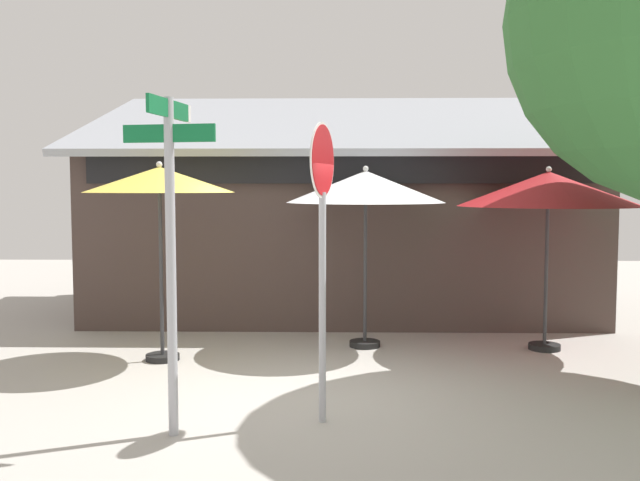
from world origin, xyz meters
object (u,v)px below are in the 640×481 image
patio_umbrella_mustard_left (160,182)px  patio_umbrella_ivory_center (366,188)px  stop_sign (322,218)px  patio_umbrella_crimson_right (548,190)px  street_sign_post (171,231)px

patio_umbrella_mustard_left → patio_umbrella_ivory_center: (2.71, 0.85, -0.07)m
stop_sign → patio_umbrella_crimson_right: stop_sign is taller
street_sign_post → patio_umbrella_ivory_center: 4.10m
street_sign_post → patio_umbrella_mustard_left: size_ratio=1.18×
patio_umbrella_mustard_left → street_sign_post: bearing=-74.0°
street_sign_post → patio_umbrella_crimson_right: size_ratio=1.20×
patio_umbrella_ivory_center → patio_umbrella_crimson_right: 2.52m
patio_umbrella_mustard_left → patio_umbrella_ivory_center: patio_umbrella_mustard_left is taller
patio_umbrella_mustard_left → patio_umbrella_crimson_right: bearing=7.7°
street_sign_post → patio_umbrella_mustard_left: (-0.79, 2.75, 0.46)m
street_sign_post → patio_umbrella_ivory_center: bearing=62.0°
stop_sign → patio_umbrella_mustard_left: 3.22m
stop_sign → patio_umbrella_crimson_right: (3.07, 3.08, 0.25)m
patio_umbrella_mustard_left → patio_umbrella_crimson_right: size_ratio=1.02×
stop_sign → patio_umbrella_mustard_left: (-2.15, 2.37, 0.36)m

